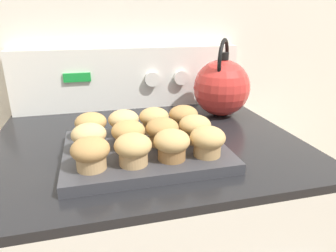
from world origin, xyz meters
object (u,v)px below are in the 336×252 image
muffin_r0_c3 (208,141)px  muffin_r1_c2 (162,131)px  muffin_r2_c3 (183,117)px  tea_kettle (222,87)px  muffin_r0_c2 (172,144)px  muffin_r0_c0 (91,153)px  muffin_r1_c1 (128,134)px  muffin_r1_c0 (89,137)px  muffin_r0_c1 (133,149)px  muffin_r2_c1 (124,122)px  muffin_r2_c0 (91,125)px  muffin_pan (145,150)px  muffin_r2_c2 (154,119)px  muffin_r1_c3 (195,128)px

muffin_r0_c3 → muffin_r1_c2: 0.11m
muffin_r2_c3 → tea_kettle: tea_kettle is taller
muffin_r0_c2 → tea_kettle: (0.24, 0.30, 0.03)m
muffin_r0_c0 → muffin_r0_c2: 0.15m
muffin_r0_c0 → muffin_r1_c1: size_ratio=1.00×
muffin_r1_c0 → muffin_r1_c2: bearing=-0.5°
muffin_r0_c1 → tea_kettle: bearing=44.2°
muffin_r2_c3 → muffin_r1_c1: bearing=-151.6°
muffin_r1_c0 → muffin_r2_c1: same height
muffin_r0_c1 → muffin_r0_c3: 0.15m
muffin_r2_c0 → muffin_r2_c3: (0.22, 0.00, 0.00)m
muffin_r1_c0 → muffin_r1_c1: (0.08, -0.00, 0.00)m
muffin_r0_c3 → muffin_r1_c0: bearing=161.7°
muffin_pan → muffin_r1_c0: (-0.12, -0.00, 0.04)m
muffin_r0_c1 → muffin_r0_c2: bearing=2.1°
muffin_r0_c2 → muffin_r2_c3: 0.17m
muffin_r1_c1 → muffin_r2_c2: bearing=47.7°
muffin_pan → muffin_r0_c2: bearing=-61.9°
muffin_r0_c1 → muffin_r0_c2: (0.08, 0.00, 0.00)m
muffin_r0_c2 → muffin_r2_c3: same height
muffin_r2_c1 → muffin_r2_c2: bearing=0.9°
muffin_r1_c3 → muffin_r2_c3: (-0.00, 0.08, 0.00)m
muffin_r2_c3 → muffin_pan: bearing=-145.0°
muffin_r2_c0 → muffin_r2_c1: (0.08, 0.00, 0.00)m
muffin_r0_c1 → muffin_r2_c1: 0.15m
muffin_r2_c1 → tea_kettle: tea_kettle is taller
muffin_r0_c0 → muffin_r0_c1: 0.08m
muffin_r2_c2 → muffin_r2_c3: bearing=0.0°
muffin_pan → muffin_r0_c3: 0.14m
muffin_r1_c0 → muffin_r0_c1: bearing=-44.2°
muffin_r0_c2 → muffin_r1_c0: 0.17m
muffin_r2_c0 → tea_kettle: bearing=21.5°
muffin_r0_c3 → muffin_r2_c2: same height
muffin_r1_c3 → muffin_r0_c0: bearing=-161.7°
muffin_r0_c3 → muffin_r2_c3: 0.15m
muffin_pan → muffin_r0_c0: 0.14m
muffin_r0_c2 → muffin_r1_c1: same height
muffin_r1_c1 → tea_kettle: tea_kettle is taller
muffin_r2_c3 → tea_kettle: 0.23m
muffin_r2_c0 → muffin_r2_c2: (0.15, 0.00, 0.00)m
muffin_r0_c0 → muffin_r0_c3: same height
muffin_r0_c2 → muffin_r0_c1: bearing=-177.9°
muffin_r0_c3 → muffin_r1_c0: same height
muffin_r1_c1 → muffin_r2_c1: same height
muffin_r1_c0 → muffin_r2_c1: size_ratio=1.00×
muffin_r0_c2 → tea_kettle: tea_kettle is taller
muffin_r0_c2 → muffin_r1_c0: (-0.16, 0.07, 0.00)m
muffin_r0_c1 → muffin_pan: bearing=65.1°
muffin_r2_c1 → tea_kettle: (0.31, 0.15, 0.03)m
muffin_r2_c1 → tea_kettle: 0.35m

